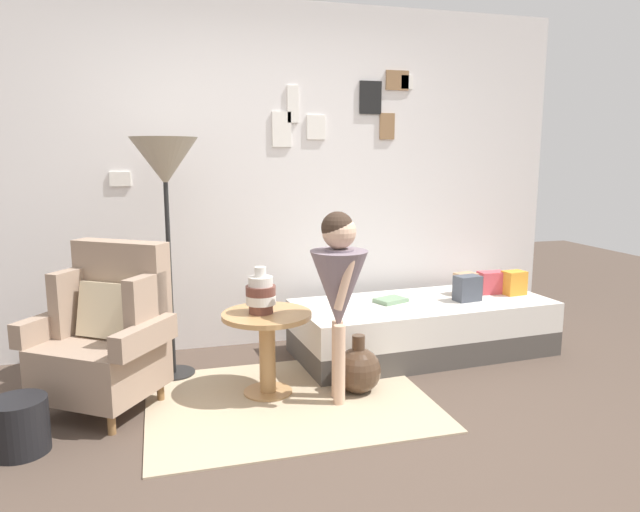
{
  "coord_description": "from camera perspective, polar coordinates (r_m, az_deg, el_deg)",
  "views": [
    {
      "loc": [
        -0.82,
        -2.49,
        1.48
      ],
      "look_at": [
        0.15,
        0.95,
        0.85
      ],
      "focal_mm": 32.58,
      "sensor_mm": 36.0,
      "label": 1
    }
  ],
  "objects": [
    {
      "name": "floor_lamp",
      "position": [
        3.87,
        -14.99,
        8.18
      ],
      "size": [
        0.43,
        0.43,
        1.59
      ],
      "color": "black",
      "rests_on": "ground"
    },
    {
      "name": "ground_plane",
      "position": [
        3.01,
        2.28,
        -19.43
      ],
      "size": [
        12.0,
        12.0,
        0.0
      ],
      "primitive_type": "plane",
      "color": "#4C3D33"
    },
    {
      "name": "rug",
      "position": [
        3.63,
        -3.08,
        -14.01
      ],
      "size": [
        1.68,
        1.32,
        0.01
      ],
      "primitive_type": "cube",
      "color": "tan",
      "rests_on": "ground"
    },
    {
      "name": "daybed",
      "position": [
        4.45,
        10.03,
        -6.88
      ],
      "size": [
        1.95,
        0.92,
        0.4
      ],
      "color": "#4C4742",
      "rests_on": "ground"
    },
    {
      "name": "book_on_daybed",
      "position": [
        4.33,
        6.96,
        -4.33
      ],
      "size": [
        0.26,
        0.23,
        0.03
      ],
      "primitive_type": "cube",
      "rotation": [
        0.0,
        0.0,
        0.36
      ],
      "color": "gray",
      "rests_on": "daybed"
    },
    {
      "name": "vase_striped",
      "position": [
        3.54,
        -5.84,
        -3.72
      ],
      "size": [
        0.18,
        0.18,
        0.29
      ],
      "color": "brown",
      "rests_on": "side_table"
    },
    {
      "name": "side_table",
      "position": [
        3.62,
        -5.22,
        -7.85
      ],
      "size": [
        0.55,
        0.55,
        0.52
      ],
      "color": "tan",
      "rests_on": "ground"
    },
    {
      "name": "pillow_head",
      "position": [
        4.76,
        18.52,
        -2.51
      ],
      "size": [
        0.18,
        0.14,
        0.18
      ],
      "primitive_type": "cube",
      "rotation": [
        0.0,
        0.0,
        0.11
      ],
      "color": "orange",
      "rests_on": "daybed"
    },
    {
      "name": "pillow_mid",
      "position": [
        4.75,
        16.49,
        -2.51
      ],
      "size": [
        0.21,
        0.13,
        0.17
      ],
      "primitive_type": "cube",
      "rotation": [
        0.0,
        0.0,
        -0.04
      ],
      "color": "#D64C56",
      "rests_on": "daybed"
    },
    {
      "name": "pillow_extra",
      "position": [
        4.46,
        14.28,
        -3.09
      ],
      "size": [
        0.2,
        0.15,
        0.19
      ],
      "primitive_type": "cube",
      "rotation": [
        0.0,
        0.0,
        0.14
      ],
      "color": "#474C56",
      "rests_on": "daybed"
    },
    {
      "name": "armchair",
      "position": [
        3.63,
        -20.2,
        -7.28
      ],
      "size": [
        0.9,
        0.86,
        0.97
      ],
      "color": "olive",
      "rests_on": "ground"
    },
    {
      "name": "demijohn_near",
      "position": [
        3.7,
        3.77,
        -11.09
      ],
      "size": [
        0.29,
        0.29,
        0.37
      ],
      "color": "#473323",
      "rests_on": "ground"
    },
    {
      "name": "magazine_basket",
      "position": [
        3.37,
        -27.43,
        -14.59
      ],
      "size": [
        0.28,
        0.28,
        0.28
      ],
      "primitive_type": "cylinder",
      "color": "black",
      "rests_on": "ground"
    },
    {
      "name": "person_child",
      "position": [
        3.4,
        1.85,
        -2.56
      ],
      "size": [
        0.34,
        0.34,
        1.16
      ],
      "color": "#D8AD8E",
      "rests_on": "ground"
    },
    {
      "name": "pillow_back",
      "position": [
        4.67,
        14.11,
        -2.64
      ],
      "size": [
        0.18,
        0.14,
        0.17
      ],
      "primitive_type": "cube",
      "rotation": [
        0.0,
        0.0,
        0.17
      ],
      "color": "tan",
      "rests_on": "daybed"
    },
    {
      "name": "gallery_wall",
      "position": [
        4.52,
        -5.28,
        7.68
      ],
      "size": [
        4.8,
        0.12,
        2.6
      ],
      "color": "silver",
      "rests_on": "ground"
    }
  ]
}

